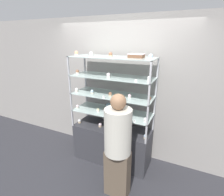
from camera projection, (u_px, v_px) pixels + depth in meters
The scene contains 35 objects.
ground_plane at pixel (112, 159), 3.39m from camera, with size 20.00×20.00×0.00m, color #2D2D33.
back_wall at pixel (121, 89), 3.31m from camera, with size 8.00×0.05×2.60m.
display_base at pixel (112, 144), 3.27m from camera, with size 1.39×0.51×0.69m.
display_riser_lower at pixel (112, 112), 3.07m from camera, with size 1.39×0.51×0.31m.
display_riser_middle at pixel (112, 96), 2.97m from camera, with size 1.39×0.51×0.31m.
display_riser_upper at pixel (112, 77), 2.86m from camera, with size 1.39×0.51×0.31m.
display_riser_top at pixel (112, 58), 2.76m from camera, with size 1.39×0.51×0.31m.
layer_cake_centerpiece at pixel (111, 108), 3.07m from camera, with size 0.19×0.19×0.12m.
sheet_cake_frosted at pixel (136, 56), 2.61m from camera, with size 0.23×0.16×0.06m.
cupcake_0 at pixel (80, 121), 3.33m from camera, with size 0.06×0.06×0.07m.
cupcake_1 at pixel (100, 125), 3.18m from camera, with size 0.06×0.06×0.07m.
cupcake_2 at pixel (120, 131), 2.98m from camera, with size 0.06×0.06×0.07m.
cupcake_3 at pixel (145, 137), 2.80m from camera, with size 0.06×0.06×0.07m.
price_tag_0 at pixel (108, 133), 2.94m from camera, with size 0.04×0.00×0.04m.
cupcake_4 at pixel (77, 106), 3.21m from camera, with size 0.05×0.05×0.06m.
cupcake_5 at pixel (98, 110), 3.04m from camera, with size 0.05×0.05×0.06m.
cupcake_6 at pixel (120, 115), 2.86m from camera, with size 0.05×0.05×0.06m.
cupcake_7 at pixel (145, 120), 2.69m from camera, with size 0.05×0.05×0.06m.
price_tag_1 at pixel (134, 121), 2.66m from camera, with size 0.04×0.00×0.04m.
cupcake_8 at pixel (77, 90), 3.11m from camera, with size 0.06×0.06×0.07m.
cupcake_9 at pixel (92, 92), 3.00m from camera, with size 0.06×0.06×0.07m.
cupcake_10 at pixel (110, 94), 2.87m from camera, with size 0.06×0.06×0.07m.
cupcake_11 at pixel (129, 96), 2.77m from camera, with size 0.06×0.06×0.07m.
cupcake_12 at pixel (149, 99), 2.64m from camera, with size 0.06×0.06×0.07m.
price_tag_2 at pixel (104, 97), 2.77m from camera, with size 0.04×0.00×0.04m.
cupcake_13 at pixel (77, 72), 3.04m from camera, with size 0.06×0.06×0.07m.
cupcake_14 at pixel (108, 75), 2.76m from camera, with size 0.06×0.06×0.07m.
cupcake_15 at pixel (149, 78), 2.55m from camera, with size 0.06×0.06×0.07m.
price_tag_3 at pixel (136, 81), 2.45m from camera, with size 0.04×0.00×0.04m.
cupcake_16 at pixel (76, 53), 2.95m from camera, with size 0.06×0.06×0.08m.
cupcake_17 at pixel (91, 54), 2.78m from camera, with size 0.06×0.06×0.08m.
cupcake_18 at pixel (110, 55), 2.70m from camera, with size 0.06×0.06×0.08m.
cupcake_19 at pixel (151, 57), 2.38m from camera, with size 0.06×0.06×0.08m.
price_tag_4 at pixel (114, 57), 2.49m from camera, with size 0.04×0.00×0.04m.
customer_figure at pixel (118, 145), 2.38m from camera, with size 0.37×0.37×1.57m.
Camera 1 is at (1.21, -2.55, 2.22)m, focal length 28.00 mm.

